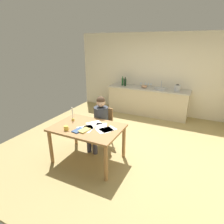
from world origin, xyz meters
TOP-DOWN VIEW (x-y plane):
  - ground_plane at (0.00, 0.00)m, footprint 5.20×5.20m
  - wall_back at (0.00, 2.60)m, footprint 5.20×0.12m
  - kitchen_counter at (0.00, 2.24)m, footprint 2.61×0.64m
  - dining_table at (-0.35, -0.86)m, footprint 1.35×0.93m
  - chair_at_table at (-0.38, -0.15)m, footprint 0.43×0.43m
  - person_seated at (-0.39, -0.30)m, footprint 0.35×0.61m
  - coffee_mug at (-0.62, -1.16)m, footprint 0.11×0.08m
  - candlestick at (-0.79, -0.73)m, footprint 0.06×0.06m
  - book_magazine at (-0.30, -1.04)m, footprint 0.17×0.24m
  - book_cookery at (-0.40, -1.08)m, footprint 0.17×0.25m
  - paper_letter at (-0.31, -0.66)m, footprint 0.34×0.36m
  - paper_bill at (0.03, -0.84)m, footprint 0.34×0.36m
  - paper_envelope at (-0.30, -0.94)m, footprint 0.25×0.32m
  - paper_receipt at (0.07, -0.79)m, footprint 0.32×0.36m
  - paper_notice at (-0.12, -0.71)m, footprint 0.31×0.36m
  - paper_flyer at (-0.36, -0.92)m, footprint 0.35×0.36m
  - sink_unit at (0.39, 2.24)m, footprint 0.36×0.36m
  - bottle_oil at (-0.90, 2.24)m, footprint 0.07×0.07m
  - bottle_vinegar at (-0.79, 2.20)m, footprint 0.08×0.08m
  - mixing_bowl at (-0.13, 2.23)m, footprint 0.20×0.20m
  - stovetop_kettle at (0.90, 2.24)m, footprint 0.18×0.18m
  - wine_glass_near_sink at (0.05, 2.39)m, footprint 0.07×0.07m
  - wine_glass_by_kettle at (-0.04, 2.39)m, footprint 0.07×0.07m
  - wine_glass_back_left at (-0.14, 2.39)m, footprint 0.07×0.07m
  - wine_glass_back_right at (-0.29, 2.39)m, footprint 0.07×0.07m

SIDE VIEW (x-z plane):
  - ground_plane at x=0.00m, z-range -0.04..0.00m
  - kitchen_counter at x=0.00m, z-range 0.00..0.90m
  - chair_at_table at x=-0.38m, z-range 0.06..0.94m
  - dining_table at x=-0.35m, z-range 0.27..1.02m
  - person_seated at x=-0.39m, z-range 0.08..1.28m
  - paper_letter at x=-0.31m, z-range 0.75..0.75m
  - paper_bill at x=0.03m, z-range 0.75..0.75m
  - paper_envelope at x=-0.30m, z-range 0.75..0.75m
  - paper_receipt at x=0.07m, z-range 0.75..0.75m
  - paper_notice at x=-0.12m, z-range 0.75..0.75m
  - paper_flyer at x=-0.36m, z-range 0.75..0.75m
  - book_cookery at x=-0.40m, z-range 0.75..0.77m
  - book_magazine at x=-0.30m, z-range 0.75..0.77m
  - coffee_mug at x=-0.62m, z-range 0.75..0.84m
  - candlestick at x=-0.79m, z-range 0.68..0.98m
  - sink_unit at x=0.39m, z-range 0.80..1.04m
  - mixing_bowl at x=-0.13m, z-range 0.90..0.99m
  - stovetop_kettle at x=0.90m, z-range 0.89..1.11m
  - wine_glass_near_sink at x=0.05m, z-range 0.93..1.09m
  - wine_glass_by_kettle at x=-0.04m, z-range 0.93..1.09m
  - wine_glass_back_left at x=-0.14m, z-range 0.93..1.09m
  - wine_glass_back_right at x=-0.29m, z-range 0.93..1.09m
  - bottle_vinegar at x=-0.79m, z-range 0.88..1.18m
  - bottle_oil at x=-0.90m, z-range 0.88..1.18m
  - wall_back at x=0.00m, z-range 0.00..2.60m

